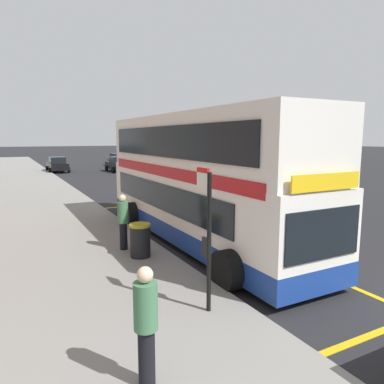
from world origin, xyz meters
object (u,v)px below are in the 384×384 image
Objects in this scene: bus_stop_sign at (207,230)px; parked_car_black_far at (118,164)px; parked_car_black_ahead at (57,165)px; double_decker_bus at (196,183)px; parked_car_grey_behind at (117,160)px; litter_bin at (140,240)px; pedestrian_waiting_near_sign at (146,322)px; pedestrian_further_back at (123,220)px.

bus_stop_sign is 0.69× the size of parked_car_black_far.
parked_car_black_far is (5.88, -2.40, 0.00)m from parked_car_black_ahead.
double_decker_bus reaches higher than parked_car_grey_behind.
parked_car_black_far is at bearing 76.73° from bus_stop_sign.
parked_car_black_ahead is at bearing 86.74° from litter_bin.
parked_car_grey_behind is at bearing 32.50° from parked_car_black_ahead.
bus_stop_sign reaches higher than parked_car_grey_behind.
parked_car_grey_behind is at bearing 76.23° from bus_stop_sign.
parked_car_black_far is 2.39× the size of pedestrian_waiting_near_sign.
parked_car_black_far is 2.40× the size of pedestrian_further_back.
bus_stop_sign is at bearing -86.35° from pedestrian_further_back.
double_decker_bus is 2.70× the size of parked_car_grey_behind.
parked_car_black_ahead is (-0.74, 29.53, -1.27)m from double_decker_bus.
double_decker_bus is at bearing 23.94° from litter_bin.
double_decker_bus is 7.83m from pedestrian_waiting_near_sign.
litter_bin is at bearing 91.14° from bus_stop_sign.
double_decker_bus reaches higher than parked_car_black_ahead.
bus_stop_sign is 41.24m from parked_car_grey_behind.
bus_stop_sign is at bearing -94.95° from parked_car_black_ahead.
pedestrian_further_back is (-1.97, -29.72, 0.30)m from parked_car_black_ahead.
parked_car_black_far is 8.34m from parked_car_grey_behind.
double_decker_bus reaches higher than bus_stop_sign.
pedestrian_waiting_near_sign is at bearing 75.96° from parked_car_grey_behind.
pedestrian_further_back is at bearing 75.72° from parked_car_grey_behind.
parked_car_black_ahead is (1.67, 34.41, -1.02)m from bus_stop_sign.
double_decker_bus reaches higher than pedestrian_waiting_near_sign.
parked_car_grey_behind is (9.81, 40.04, -1.02)m from bus_stop_sign.
bus_stop_sign reaches higher than litter_bin.
pedestrian_waiting_near_sign is (-11.72, -41.63, 0.30)m from parked_car_grey_behind.
pedestrian_further_back is (-10.11, -35.35, 0.30)m from parked_car_grey_behind.
litter_bin is at bearing -76.26° from pedestrian_further_back.
bus_stop_sign is 0.69× the size of parked_car_black_ahead.
parked_car_black_far and parked_car_grey_behind have the same top height.
pedestrian_further_back is (-7.85, -27.32, 0.30)m from parked_car_black_far.
parked_car_black_far is at bearing 73.98° from pedestrian_further_back.
parked_car_black_far is at bearing 74.89° from litter_bin.
pedestrian_waiting_near_sign reaches higher than parked_car_grey_behind.
bus_stop_sign is at bearing -116.31° from double_decker_bus.
litter_bin is (-7.62, -28.24, -0.16)m from parked_car_black_far.
parked_car_black_far is at bearing -24.38° from parked_car_black_ahead.
double_decker_bus is 2.70× the size of parked_car_black_ahead.
litter_bin is (-1.74, -30.64, -0.16)m from parked_car_black_ahead.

